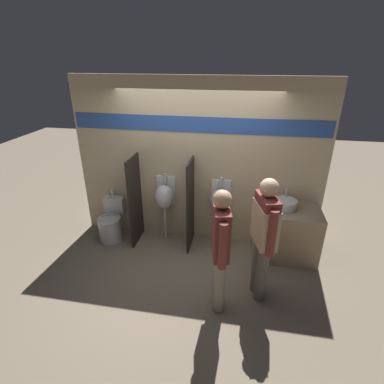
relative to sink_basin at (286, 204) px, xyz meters
name	(u,v)px	position (x,y,z in m)	size (l,w,h in m)	color
ground_plane	(190,255)	(-1.42, -0.32, -0.89)	(16.00, 16.00, 0.00)	gray
display_wall	(197,164)	(-1.42, 0.27, 0.47)	(4.02, 0.07, 2.70)	beige
sink_counter	(285,234)	(0.05, -0.06, -0.48)	(0.98, 0.62, 0.82)	tan
sink_basin	(286,204)	(0.00, 0.00, 0.00)	(0.34, 0.34, 0.28)	silver
cell_phone	(269,212)	(-0.24, -0.19, -0.06)	(0.07, 0.14, 0.01)	#B7B7BC
divider_near_counter	(135,201)	(-2.40, -0.03, -0.14)	(0.03, 0.55, 1.50)	#28231E
divider_mid	(190,205)	(-1.47, -0.03, -0.14)	(0.03, 0.55, 1.50)	#28231E
urinal_near_counter	(164,197)	(-1.94, 0.11, -0.09)	(0.33, 0.29, 1.18)	silver
urinal_far	(220,201)	(-1.01, 0.11, -0.09)	(0.33, 0.29, 1.18)	silver
toilet	(111,224)	(-2.87, -0.07, -0.60)	(0.40, 0.56, 0.84)	silver
person_in_vest	(264,232)	(-0.37, -1.01, 0.09)	(0.33, 0.57, 1.69)	#666056
person_with_lanyard	(220,247)	(-0.88, -1.30, 0.01)	(0.25, 0.56, 1.63)	gray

